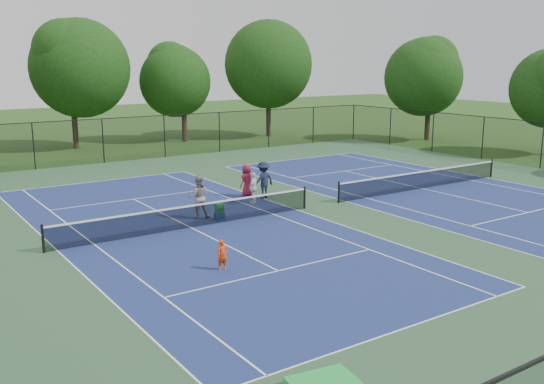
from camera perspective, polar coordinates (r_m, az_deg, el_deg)
ground at (r=29.25m, az=4.71°, el=-1.30°), size 140.00×140.00×0.00m
court_pad at (r=29.25m, az=4.71°, el=-1.29°), size 36.00×36.00×0.01m
tennis_court_left at (r=25.55m, az=-7.63°, el=-3.16°), size 12.00×23.83×1.07m
tennis_court_right at (r=33.97m, az=13.96°, el=0.47°), size 12.00×23.83×1.07m
perimeter_fence at (r=28.92m, az=4.77°, el=1.79°), size 36.08×36.08×3.02m
tree_back_b at (r=50.06m, az=-18.43°, el=11.41°), size 7.60×7.60×10.03m
tree_back_c at (r=52.38m, az=-8.38°, el=10.70°), size 6.00×6.00×8.40m
tree_back_d at (r=55.49m, az=-0.34°, el=12.30°), size 7.80×7.80×10.37m
tree_side_e at (r=54.56m, az=14.67°, el=10.84°), size 6.60×6.60×8.87m
child_player at (r=20.31m, az=-4.69°, el=-5.94°), size 0.41×0.30×1.05m
instructor at (r=26.86m, az=-6.94°, el=-0.46°), size 1.14×1.02×1.93m
bystander_a at (r=29.53m, az=-1.75°, el=0.40°), size 0.94×0.86×1.54m
bystander_b at (r=30.54m, az=-0.82°, el=1.13°), size 1.29×0.84×1.88m
bystander_c at (r=31.03m, az=-2.38°, el=1.09°), size 0.93×0.75×1.65m
ball_crate at (r=26.68m, az=-4.97°, el=-2.30°), size 0.42×0.31×0.31m
ball_hopper at (r=26.59m, az=-4.98°, el=-1.54°), size 0.37×0.32×0.42m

